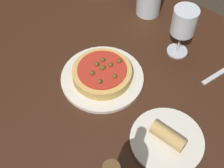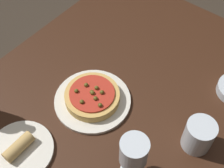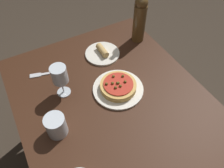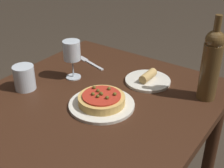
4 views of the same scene
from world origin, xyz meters
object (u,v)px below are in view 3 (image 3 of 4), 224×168
wine_bottle (140,18)px  pizza (118,86)px  dining_table (116,116)px  fork (46,74)px  water_cup (56,125)px  dinner_plate (118,89)px  side_plate (102,53)px  wine_glass (59,76)px

wine_bottle → pizza: bearing=-46.4°
dining_table → pizza: 0.16m
dining_table → fork: (-0.35, -0.23, 0.10)m
water_cup → dinner_plate: bearing=101.7°
dinner_plate → wine_bottle: (-0.29, 0.30, 0.14)m
dinner_plate → pizza: (-0.00, -0.00, 0.02)m
pizza → water_cup: size_ratio=1.74×
pizza → fork: bearing=-134.1°
dining_table → water_cup: 0.32m
water_cup → side_plate: 0.52m
pizza → water_cup: (0.07, -0.34, 0.02)m
pizza → dining_table: bearing=-34.8°
pizza → side_plate: pizza is taller
water_cup → side_plate: (-0.34, 0.39, -0.04)m
pizza → fork: size_ratio=0.94×
side_plate → dinner_plate: bearing=-10.5°
wine_bottle → water_cup: (0.36, -0.64, -0.10)m
pizza → wine_glass: wine_glass is taller
wine_glass → water_cup: (0.18, -0.10, -0.07)m
wine_glass → water_cup: bearing=-27.9°
water_cup → fork: size_ratio=0.54×
dining_table → side_plate: 0.37m
wine_glass → dining_table: bearing=45.1°
wine_bottle → water_cup: wine_bottle is taller
dining_table → water_cup: bearing=-90.9°
wine_bottle → fork: 0.60m
dinner_plate → water_cup: 0.35m
pizza → water_cup: water_cup is taller
dinner_plate → wine_glass: bearing=-115.2°
wine_glass → dinner_plate: bearing=64.8°
dining_table → pizza: pizza is taller
pizza → wine_bottle: bearing=133.6°
dinner_plate → fork: 0.40m
dining_table → wine_glass: wine_glass is taller
wine_glass → fork: size_ratio=0.92×
dining_table → side_plate: size_ratio=5.84×
wine_glass → fork: wine_glass is taller
dinner_plate → water_cup: bearing=-78.3°
fork → dinner_plate: bearing=151.7°
dining_table → side_plate: (-0.34, 0.10, 0.11)m
wine_bottle → dinner_plate: bearing=-46.4°
dining_table → water_cup: water_cup is taller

